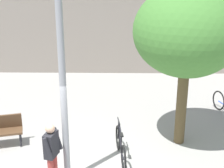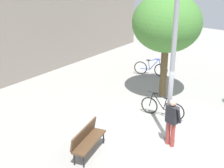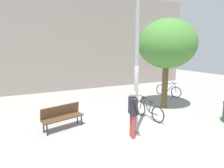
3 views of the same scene
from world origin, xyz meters
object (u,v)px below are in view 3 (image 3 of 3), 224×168
Objects in this scene: park_bench at (62,115)px; bicycle_blue at (168,90)px; person_by_lamppost at (133,111)px; bicycle_black at (148,110)px; lamppost at (137,56)px; plaza_tree at (167,44)px.

bicycle_blue reaches higher than park_bench.
person_by_lamppost is 6.71m from bicycle_blue.
bicycle_blue is at bearing 36.69° from bicycle_black.
plaza_tree is at bearing 32.09° from lamppost.
lamppost reaches higher than park_bench.
plaza_tree is (3.36, 2.19, 2.35)m from person_by_lamppost.
park_bench is 0.96× the size of bicycle_blue.
plaza_tree reaches higher than person_by_lamppost.
lamppost is at bearing -34.25° from park_bench.
bicycle_blue is (1.99, 1.83, -2.93)m from plaza_tree.
lamppost is 1.13× the size of plaza_tree.
person_by_lamppost is (-0.29, -0.27, -1.88)m from lamppost.
lamppost is 2.97× the size of bicycle_blue.
lamppost reaches higher than person_by_lamppost.
lamppost reaches higher than plaza_tree.
park_bench is (-2.05, 1.87, -0.42)m from person_by_lamppost.
park_bench is (-2.35, 1.60, -2.30)m from lamppost.
lamppost is 3.65m from plaza_tree.
lamppost is 3.09× the size of park_bench.
bicycle_blue is at bearing 36.90° from person_by_lamppost.
bicycle_blue is at bearing 36.55° from lamppost.
bicycle_black is (3.66, -0.64, -0.16)m from park_bench.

